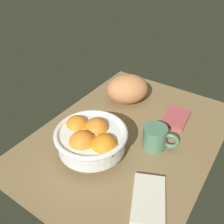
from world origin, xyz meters
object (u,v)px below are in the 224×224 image
object	(u,v)px
fruit_bowl	(91,139)
napkin_folded	(149,199)
mug	(156,138)
bread_loaf	(128,89)
napkin_spare	(176,118)

from	to	relation	value
fruit_bowl	napkin_folded	xyz separation A→B (cm)	(5.22, 22.42, -5.54)
napkin_folded	mug	size ratio (longest dim) A/B	1.30
fruit_bowl	mug	xyz separation A→B (cm)	(-13.79, 14.82, -2.40)
bread_loaf	mug	bearing A→B (deg)	49.74
mug	bread_loaf	bearing A→B (deg)	-130.26
napkin_spare	bread_loaf	bearing A→B (deg)	-92.21
napkin_spare	mug	bearing A→B (deg)	-0.49
napkin_spare	mug	size ratio (longest dim) A/B	1.10
fruit_bowl	mug	size ratio (longest dim) A/B	1.93
fruit_bowl	napkin_folded	size ratio (longest dim) A/B	1.48
napkin_spare	fruit_bowl	bearing A→B (deg)	-25.78
fruit_bowl	mug	world-z (taller)	fruit_bowl
fruit_bowl	napkin_folded	world-z (taller)	fruit_bowl
napkin_spare	mug	world-z (taller)	mug
mug	napkin_folded	bearing A→B (deg)	21.79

